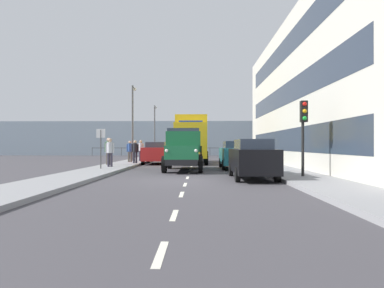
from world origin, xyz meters
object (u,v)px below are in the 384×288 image
Objects in this scene: pedestrian_in_dark_coat at (130,149)px; traffic_light_near at (304,122)px; truck_vintage_green at (184,150)px; lamp_post_promenade at (133,116)px; car_teal_kerbside_1 at (236,154)px; car_maroon_oppositeside_1 at (165,151)px; car_grey_oppositeside_2 at (171,150)px; car_red_oppositeside_0 at (157,153)px; lorry_cargo_yellow at (192,138)px; pedestrian_couple_b at (108,149)px; car_black_kerbside_near at (252,158)px; lamp_post_far at (155,126)px; pedestrian_couple_a at (135,150)px; street_sign at (101,142)px; pedestrian_strolling at (141,149)px; pedestrian_by_lamp at (110,150)px.

pedestrian_in_dark_coat is 0.53× the size of traffic_light_near.
truck_vintage_green is 10.68m from lamp_post_promenade.
car_maroon_oppositeside_1 is at bearing -63.65° from car_teal_kerbside_1.
lamp_post_promenade reaches higher than car_grey_oppositeside_2.
lamp_post_promenade is (2.30, 4.19, 3.09)m from car_maroon_oppositeside_1.
car_red_oppositeside_0 is 14.24m from traffic_light_near.
pedestrian_couple_b is at bearing 41.97° from lorry_cargo_yellow.
truck_vintage_green is 8.48m from pedestrian_in_dark_coat.
car_maroon_oppositeside_1 is (-0.00, -6.25, 0.00)m from car_red_oppositeside_0.
pedestrian_couple_b reaches higher than car_black_kerbside_near.
lamp_post_far is at bearing -25.91° from car_grey_oppositeside_2.
pedestrian_in_dark_coat is at bearing -34.05° from car_teal_kerbside_1.
pedestrian_couple_b is at bearing -37.55° from traffic_light_near.
car_maroon_oppositeside_1 is (2.47, -13.32, -0.28)m from truck_vintage_green.
car_grey_oppositeside_2 is (5.68, -18.02, -0.00)m from car_teal_kerbside_1.
car_grey_oppositeside_2 is 12.93m from pedestrian_in_dark_coat.
lorry_cargo_yellow reaches higher than truck_vintage_green.
lamp_post_promenade is at bearing -76.10° from pedestrian_couple_a.
car_black_kerbside_near is at bearing 120.60° from lamp_post_promenade.
lorry_cargo_yellow reaches higher than car_maroon_oppositeside_1.
car_teal_kerbside_1 is 0.69× the size of lamp_post_promenade.
lorry_cargo_yellow is 3.26m from car_red_oppositeside_0.
car_maroon_oppositeside_1 is (5.68, -11.46, -0.00)m from car_teal_kerbside_1.
car_red_oppositeside_0 is 2.54× the size of pedestrian_in_dark_coat.
car_red_oppositeside_0 is 2.54× the size of pedestrian_couple_a.
traffic_light_near is at bearing 169.64° from car_black_kerbside_near.
car_grey_oppositeside_2 is 0.66× the size of lamp_post_far.
lamp_post_far reaches higher than lorry_cargo_yellow.
car_teal_kerbside_1 is 2.44× the size of pedestrian_couple_b.
pedestrian_in_dark_coat is at bearing -100.24° from pedestrian_couple_b.
pedestrian_couple_b is 6.37m from lamp_post_promenade.
pedestrian_couple_a reaches higher than car_grey_oppositeside_2.
car_black_kerbside_near is (-2.93, 12.74, -1.18)m from lorry_cargo_yellow.
lamp_post_promenade is (0.17, -2.00, 2.85)m from pedestrian_in_dark_coat.
lorry_cargo_yellow is at bearing -154.42° from car_red_oppositeside_0.
car_grey_oppositeside_2 is at bearing -96.32° from street_sign.
traffic_light_near reaches higher than car_grey_oppositeside_2.
truck_vintage_green is 0.69× the size of lorry_cargo_yellow.
car_grey_oppositeside_2 is 1.80× the size of street_sign.
truck_vintage_green is 5.41m from car_black_kerbside_near.
lamp_post_far reaches higher than car_teal_kerbside_1.
pedestrian_strolling is 0.29× the size of lamp_post_far.
car_grey_oppositeside_2 is at bearing -102.06° from lamp_post_promenade.
lamp_post_promenade reaches higher than car_teal_kerbside_1.
lamp_post_far is (0.44, -11.95, 2.65)m from pedestrian_strolling.
traffic_light_near reaches higher than truck_vintage_green.
pedestrian_couple_a is at bearing 93.48° from pedestrian_strolling.
car_black_kerbside_near is at bearing 118.68° from pedestrian_strolling.
car_black_kerbside_near and car_teal_kerbside_1 have the same top height.
car_maroon_oppositeside_1 is at bearing -99.97° from pedestrian_by_lamp.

